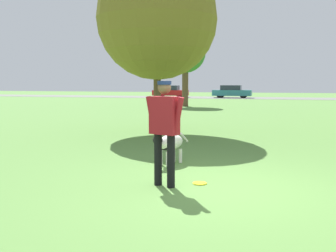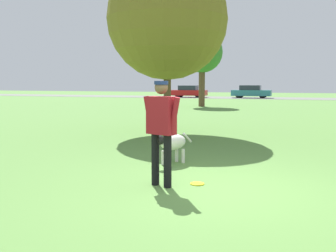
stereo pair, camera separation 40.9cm
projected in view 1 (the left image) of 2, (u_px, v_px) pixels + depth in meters
The scene contains 9 objects.
ground_plane at pixel (217, 190), 6.26m from camera, with size 120.00×120.00×0.00m, color #56843D.
far_road_strip at pixel (269, 98), 42.02m from camera, with size 120.00×6.00×0.01m.
person at pixel (164, 124), 6.37m from camera, with size 0.73×0.37×1.73m.
dog at pixel (169, 143), 8.18m from camera, with size 0.59×1.08×0.65m.
frisbee at pixel (200, 183), 6.63m from camera, with size 0.24×0.24×0.02m.
tree_far_left at pixel (185, 53), 27.51m from camera, with size 2.87×2.87×5.23m.
tree_near_left at pixel (157, 19), 12.89m from camera, with size 3.97×3.97×5.75m.
parked_car_red at pixel (170, 92), 44.55m from camera, with size 3.94×1.77×1.34m.
parked_car_teal at pixel (232, 92), 42.93m from camera, with size 4.20×1.71×1.37m.
Camera 1 is at (0.89, -6.10, 1.71)m, focal length 42.00 mm.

